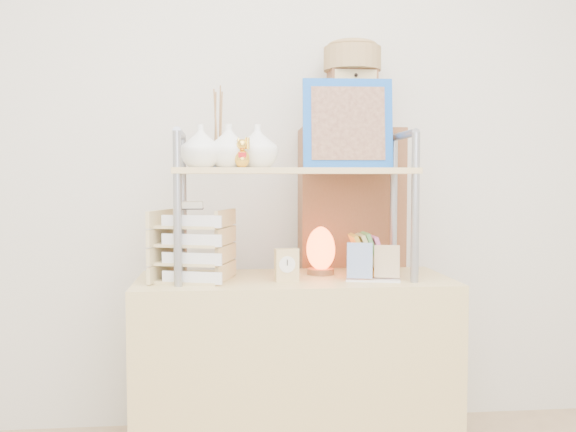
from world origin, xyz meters
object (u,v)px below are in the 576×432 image
object	(u,v)px
desk	(294,373)
letter_tray	(193,249)
cabinet	(350,281)
salt_lamp	(321,250)

from	to	relation	value
desk	letter_tray	world-z (taller)	letter_tray
cabinet	salt_lamp	xyz separation A→B (m)	(-0.18, -0.29, 0.17)
desk	salt_lamp	xyz separation A→B (m)	(0.12, 0.08, 0.47)
cabinet	desk	bearing A→B (deg)	-126.60
cabinet	salt_lamp	bearing A→B (deg)	-119.46
salt_lamp	letter_tray	bearing A→B (deg)	-166.86
letter_tray	salt_lamp	world-z (taller)	letter_tray
cabinet	salt_lamp	distance (m)	0.38
letter_tray	salt_lamp	size ratio (longest dim) A/B	1.57
cabinet	salt_lamp	world-z (taller)	cabinet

